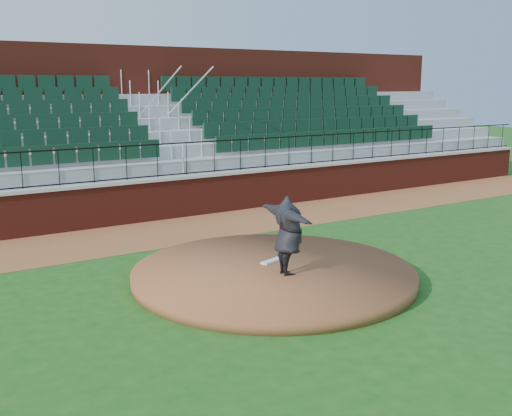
{
  "coord_description": "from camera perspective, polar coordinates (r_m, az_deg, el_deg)",
  "views": [
    {
      "loc": [
        -7.34,
        -9.92,
        4.07
      ],
      "look_at": [
        0.0,
        1.5,
        1.3
      ],
      "focal_mm": 42.68,
      "sensor_mm": 36.0,
      "label": 1
    }
  ],
  "objects": [
    {
      "name": "pitching_rubber",
      "position": [
        13.4,
        1.67,
        -4.94
      ],
      "size": [
        0.71,
        0.35,
        0.05
      ],
      "primitive_type": "cube",
      "rotation": [
        0.0,
        0.0,
        0.27
      ],
      "color": "silver",
      "rests_on": "pitchers_mound"
    },
    {
      "name": "wall_cap",
      "position": [
        18.66,
        -9.18,
        2.69
      ],
      "size": [
        34.0,
        0.45,
        0.1
      ],
      "primitive_type": "cube",
      "color": "#B7B7B7",
      "rests_on": "field_wall"
    },
    {
      "name": "wall_railing",
      "position": [
        18.58,
        -9.24,
        4.37
      ],
      "size": [
        34.0,
        0.05,
        1.0
      ],
      "primitive_type": null,
      "color": "black",
      "rests_on": "wall_cap"
    },
    {
      "name": "seating_stands",
      "position": [
        21.05,
        -12.28,
        6.45
      ],
      "size": [
        34.0,
        5.1,
        4.6
      ],
      "primitive_type": null,
      "color": "gray",
      "rests_on": "ground"
    },
    {
      "name": "pitchers_mound",
      "position": [
        12.97,
        1.65,
        -6.19
      ],
      "size": [
        5.97,
        5.97,
        0.25
      ],
      "primitive_type": "cylinder",
      "color": "brown",
      "rests_on": "ground"
    },
    {
      "name": "ground",
      "position": [
        13.0,
        3.6,
        -6.74
      ],
      "size": [
        90.0,
        90.0,
        0.0
      ],
      "primitive_type": "plane",
      "color": "#1B4C15",
      "rests_on": "ground"
    },
    {
      "name": "concourse_wall",
      "position": [
        23.65,
        -14.74,
        7.96
      ],
      "size": [
        34.0,
        0.5,
        5.5
      ],
      "primitive_type": "cube",
      "color": "maroon",
      "rests_on": "ground"
    },
    {
      "name": "field_wall",
      "position": [
        18.77,
        -9.12,
        0.73
      ],
      "size": [
        34.0,
        0.35,
        1.2
      ],
      "primitive_type": "cube",
      "color": "maroon",
      "rests_on": "ground"
    },
    {
      "name": "warning_track",
      "position": [
        17.47,
        -6.94,
        -2.01
      ],
      "size": [
        34.0,
        3.2,
        0.01
      ],
      "primitive_type": "cube",
      "color": "brown",
      "rests_on": "ground"
    },
    {
      "name": "pitcher",
      "position": [
        12.32,
        3.02,
        -2.59
      ],
      "size": [
        0.81,
        2.06,
        1.63
      ],
      "primitive_type": "imported",
      "rotation": [
        0.0,
        0.0,
        1.43
      ],
      "color": "black",
      "rests_on": "pitchers_mound"
    }
  ]
}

